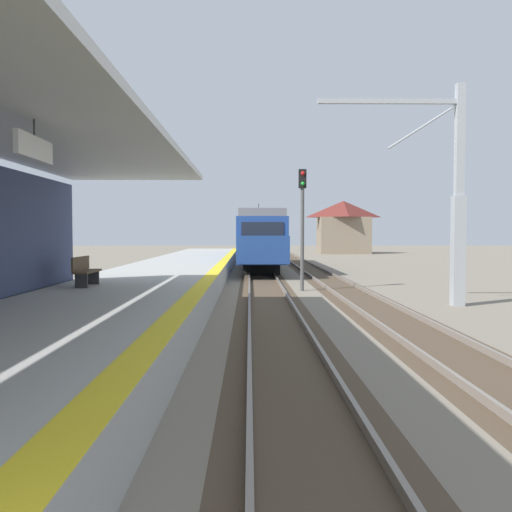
# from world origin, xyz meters

# --- Properties ---
(station_platform) EXTENTS (5.00, 80.00, 0.91)m
(station_platform) POSITION_xyz_m (-2.50, 16.00, 0.45)
(station_platform) COLOR #A8A8A3
(station_platform) RESTS_ON ground
(track_pair_nearest_platform) EXTENTS (2.34, 120.00, 0.16)m
(track_pair_nearest_platform) POSITION_xyz_m (1.90, 20.00, 0.05)
(track_pair_nearest_platform) COLOR #4C3D2D
(track_pair_nearest_platform) RESTS_ON ground
(track_pair_middle) EXTENTS (2.34, 120.00, 0.16)m
(track_pair_middle) POSITION_xyz_m (5.30, 20.00, 0.05)
(track_pair_middle) COLOR #4C3D2D
(track_pair_middle) RESTS_ON ground
(approaching_train) EXTENTS (2.93, 19.60, 4.76)m
(approaching_train) POSITION_xyz_m (1.90, 38.29, 2.18)
(approaching_train) COLOR navy
(approaching_train) RESTS_ON ground
(rail_signal_post) EXTENTS (0.32, 0.34, 5.20)m
(rail_signal_post) POSITION_xyz_m (3.45, 23.05, 3.19)
(rail_signal_post) COLOR #4C4C4C
(rail_signal_post) RESTS_ON ground
(catenary_pylon_far_side) EXTENTS (5.00, 0.40, 7.50)m
(catenary_pylon_far_side) POSITION_xyz_m (7.97, 18.07, 3.60)
(catenary_pylon_far_side) COLOR #9EA3A8
(catenary_pylon_far_side) RESTS_ON ground
(platform_bench) EXTENTS (0.45, 1.60, 0.88)m
(platform_bench) POSITION_xyz_m (-3.73, 15.90, 1.37)
(platform_bench) COLOR brown
(platform_bench) RESTS_ON station_platform
(distant_trackside_house) EXTENTS (6.60, 5.28, 6.40)m
(distant_trackside_house) POSITION_xyz_m (12.65, 66.83, 3.34)
(distant_trackside_house) COLOR #7F705B
(distant_trackside_house) RESTS_ON ground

